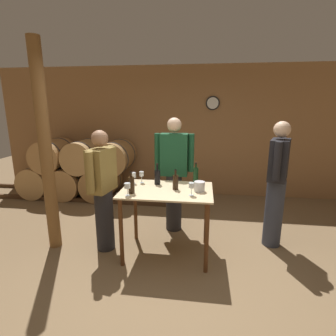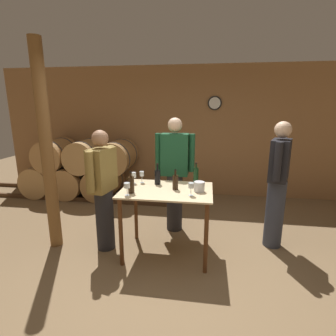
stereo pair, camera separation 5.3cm
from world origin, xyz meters
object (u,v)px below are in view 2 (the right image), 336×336
(wine_bottle_center, at_px, (175,182))
(wine_glass_near_left, at_px, (134,175))
(wine_glass_near_right, at_px, (142,174))
(person_host, at_px, (175,172))
(wine_glass_far_side, at_px, (191,186))
(wine_glass_near_center, at_px, (127,186))
(person_visitor_bearded, at_px, (278,183))
(wine_bottle_right, at_px, (196,176))
(wine_bottle_left, at_px, (158,177))
(person_visitor_with_scarf, at_px, (103,189))
(wine_bottle_far_left, at_px, (131,184))
(ice_bucket, at_px, (199,187))
(wooden_post, at_px, (47,150))

(wine_bottle_center, distance_m, wine_glass_near_left, 0.60)
(wine_glass_near_right, relative_size, person_host, 0.09)
(wine_bottle_center, bearing_deg, wine_glass_far_side, -43.86)
(wine_glass_near_center, distance_m, person_visitor_bearded, 1.97)
(wine_bottle_center, xyz_separation_m, wine_bottle_right, (0.24, 0.23, 0.02))
(wine_bottle_left, height_order, person_visitor_with_scarf, person_visitor_with_scarf)
(wine_bottle_center, distance_m, person_visitor_with_scarf, 0.96)
(wine_bottle_far_left, bearing_deg, wine_bottle_center, 22.32)
(wine_glass_near_left, xyz_separation_m, person_visitor_with_scarf, (-0.37, -0.16, -0.15))
(wine_bottle_center, distance_m, wine_glass_far_side, 0.29)
(wine_glass_near_left, bearing_deg, person_host, 48.09)
(wine_bottle_far_left, relative_size, person_visitor_bearded, 0.16)
(wine_bottle_left, distance_m, person_host, 0.55)
(wine_glass_near_left, xyz_separation_m, person_visitor_bearded, (1.89, 0.25, -0.09))
(wine_glass_near_center, height_order, wine_glass_near_right, wine_glass_near_right)
(wine_bottle_center, bearing_deg, ice_bucket, -6.78)
(wine_bottle_far_left, bearing_deg, wine_bottle_left, 58.03)
(wine_bottle_left, height_order, wine_glass_near_right, wine_bottle_left)
(person_visitor_with_scarf, distance_m, person_visitor_bearded, 2.30)
(wooden_post, bearing_deg, person_visitor_with_scarf, 2.45)
(wine_glass_near_left, height_order, person_visitor_bearded, person_visitor_bearded)
(wine_bottle_far_left, relative_size, wine_bottle_left, 0.94)
(wooden_post, relative_size, wine_bottle_far_left, 10.16)
(person_host, height_order, person_visitor_bearded, person_host)
(person_visitor_with_scarf, bearing_deg, wine_glass_near_center, -35.87)
(wine_bottle_far_left, height_order, person_visitor_with_scarf, person_visitor_with_scarf)
(wooden_post, distance_m, wine_bottle_right, 1.96)
(wine_glass_near_right, xyz_separation_m, person_visitor_with_scarf, (-0.47, -0.21, -0.15))
(wine_glass_near_left, bearing_deg, wine_bottle_center, -15.71)
(wine_bottle_left, xyz_separation_m, wine_glass_near_left, (-0.32, -0.02, 0.01))
(wine_glass_near_right, distance_m, person_visitor_with_scarf, 0.54)
(wine_glass_near_left, bearing_deg, wine_glass_near_right, 29.28)
(wine_glass_near_left, bearing_deg, ice_bucket, -12.75)
(wine_glass_near_center, distance_m, person_host, 1.09)
(wine_bottle_left, bearing_deg, wine_glass_near_right, 171.27)
(wine_bottle_left, height_order, ice_bucket, wine_bottle_left)
(wooden_post, relative_size, person_visitor_with_scarf, 1.68)
(wine_glass_near_left, xyz_separation_m, wine_glass_near_center, (0.05, -0.47, 0.00))
(wooden_post, relative_size, wine_bottle_left, 9.53)
(ice_bucket, distance_m, person_visitor_with_scarf, 1.25)
(ice_bucket, bearing_deg, wine_bottle_center, 173.22)
(wooden_post, distance_m, person_host, 1.79)
(person_host, bearing_deg, person_visitor_bearded, -11.59)
(wine_bottle_far_left, relative_size, wine_bottle_center, 1.05)
(person_visitor_bearded, bearing_deg, wine_glass_near_center, -158.73)
(wine_bottle_far_left, distance_m, wine_glass_near_center, 0.10)
(wine_bottle_far_left, distance_m, wine_glass_near_left, 0.38)
(wine_bottle_far_left, height_order, ice_bucket, wine_bottle_far_left)
(wine_bottle_center, relative_size, ice_bucket, 1.95)
(wine_bottle_right, distance_m, person_host, 0.58)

